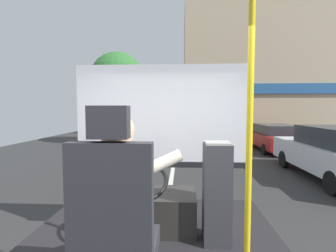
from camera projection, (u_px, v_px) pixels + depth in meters
The scene contains 10 objects.
ground at pixel (175, 154), 10.90m from camera, with size 18.00×44.00×0.06m.
driver_seat at pixel (115, 232), 1.51m from camera, with size 0.48×0.48×1.33m.
bus_driver at pixel (120, 192), 1.61m from camera, with size 0.83×0.59×0.82m.
steering_console at pixel (145, 209), 2.75m from camera, with size 1.10×0.98×0.80m.
handrail_pole at pixel (249, 133), 1.75m from camera, with size 0.04×0.04×2.29m.
fare_box at pixel (217, 193), 2.45m from camera, with size 0.26×0.27×1.00m.
windshield_panel at pixel (162, 128), 3.63m from camera, with size 2.50×0.08×1.48m.
street_tree at pixel (117, 80), 13.82m from camera, with size 2.94×2.94×5.05m.
shop_building at pixel (254, 74), 17.65m from camera, with size 9.84×5.96×8.85m.
parked_car_red at pixel (274, 137), 11.91m from camera, with size 1.86×4.46×1.22m.
Camera 1 is at (0.29, -1.99, 1.94)m, focal length 26.83 mm.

